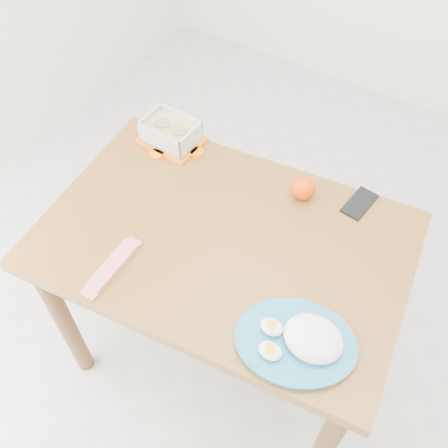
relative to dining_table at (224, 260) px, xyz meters
The scene contains 7 objects.
ground 0.69m from the dining_table, 45.71° to the left, with size 3.50×3.50×0.00m, color #B7B7B2.
dining_table is the anchor object (origin of this frame).
food_container 0.47m from the dining_table, 145.55° to the left, with size 0.21×0.16×0.09m.
orange_fruit 0.33m from the dining_table, 65.34° to the left, with size 0.07×0.07×0.07m, color #E15704.
rice_plate 0.41m from the dining_table, 28.72° to the right, with size 0.38×0.38×0.08m.
candy_bar 0.35m from the dining_table, 128.88° to the right, with size 0.18×0.05×0.02m, color red.
smartphone 0.45m from the dining_table, 48.93° to the left, with size 0.06×0.13×0.01m, color black.
Camera 1 is at (0.26, -0.95, 1.90)m, focal length 40.00 mm.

